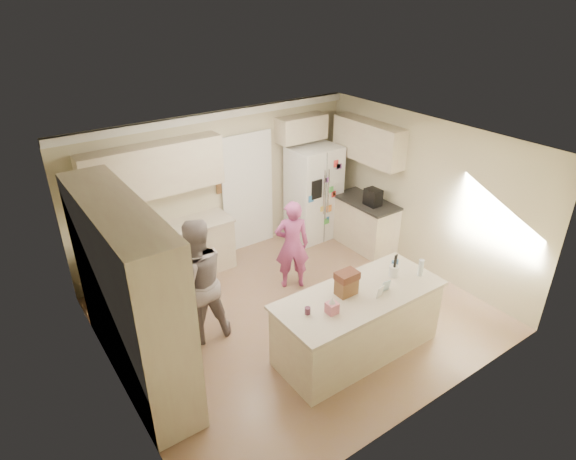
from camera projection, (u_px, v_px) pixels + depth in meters
floor at (296, 315)px, 7.24m from camera, size 5.20×4.60×0.02m
ceiling at (298, 146)px, 6.03m from camera, size 5.20×4.60×0.02m
wall_back at (218, 186)px, 8.31m from camera, size 5.20×0.02×2.60m
wall_front at (428, 325)px, 4.96m from camera, size 5.20×0.02×2.60m
wall_left at (106, 303)px, 5.30m from camera, size 0.02×4.60×2.60m
wall_right at (424, 195)px, 7.97m from camera, size 0.02×4.60×2.60m
crown_back at (214, 116)px, 7.71m from camera, size 5.20×0.08×0.12m
pantry_bank at (129, 294)px, 5.66m from camera, size 0.60×2.60×2.35m
back_base_cab at (168, 256)px, 7.89m from camera, size 2.20×0.60×0.88m
back_countertop at (165, 232)px, 7.67m from camera, size 2.24×0.63×0.04m
back_upper_cab at (154, 170)px, 7.31m from camera, size 2.20×0.35×0.80m
doorway_opening at (247, 193)px, 8.68m from camera, size 0.90×0.06×2.10m
doorway_casing at (248, 194)px, 8.66m from camera, size 1.02×0.03×2.22m
wall_frame_upper at (219, 173)px, 8.18m from camera, size 0.15×0.02×0.20m
wall_frame_lower at (220, 188)px, 8.30m from camera, size 0.15×0.02×0.20m
refrigerator at (314, 193)px, 9.07m from camera, size 0.91×0.72×1.80m
fridge_seam at (325, 199)px, 8.81m from camera, size 0.02×0.02×1.78m
fridge_dispenser at (317, 189)px, 8.58m from camera, size 0.22×0.03×0.35m
fridge_handle_l at (324, 193)px, 8.71m from camera, size 0.02×0.02×0.85m
fridge_handle_r at (328, 191)px, 8.76m from camera, size 0.02×0.02×0.85m
over_fridge_cab at (302, 128)px, 8.65m from camera, size 0.95×0.35×0.45m
right_base_cab at (365, 224)px, 8.93m from camera, size 0.60×1.20×0.88m
right_countertop at (366, 202)px, 8.71m from camera, size 0.63×1.24×0.04m
right_upper_cab at (368, 141)px, 8.44m from camera, size 0.35×1.50×0.70m
coffee_maker at (373, 197)px, 8.47m from camera, size 0.22×0.28×0.30m
island_base at (357, 324)px, 6.33m from camera, size 2.20×0.90×0.88m
island_top at (360, 295)px, 6.12m from camera, size 2.28×0.96×0.05m
utensil_crock at (394, 271)px, 6.44m from camera, size 0.13×0.13×0.15m
tissue_box at (332, 308)px, 5.72m from camera, size 0.13×0.13×0.14m
tissue_plume at (332, 300)px, 5.67m from camera, size 0.08×0.08×0.08m
dollhouse_body at (346, 286)px, 6.05m from camera, size 0.26×0.18×0.22m
dollhouse_roof at (347, 276)px, 5.98m from camera, size 0.28×0.20×0.10m
jam_jar at (308, 311)px, 5.72m from camera, size 0.07×0.07×0.09m
greeting_card_a at (380, 292)px, 6.00m from camera, size 0.12×0.06×0.16m
greeting_card_b at (386, 286)px, 6.12m from camera, size 0.12×0.05×0.16m
water_bottle at (421, 268)px, 6.43m from camera, size 0.07×0.07×0.24m
shaker_salt at (393, 264)px, 6.67m from camera, size 0.05×0.05×0.09m
shaker_pepper at (397, 262)px, 6.70m from camera, size 0.05×0.05×0.09m
teen_boy at (196, 282)px, 6.39m from camera, size 0.92×0.74×1.81m
teen_girl at (292, 245)px, 7.59m from camera, size 0.65×0.57×1.50m
fridge_magnets at (326, 199)px, 8.81m from camera, size 0.76×0.02×1.44m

